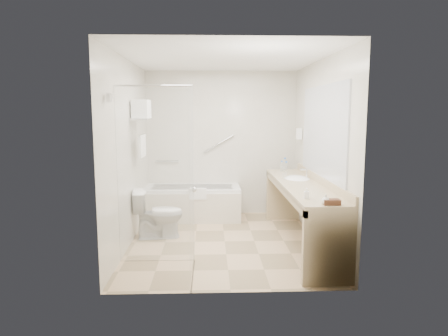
{
  "coord_description": "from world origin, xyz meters",
  "views": [
    {
      "loc": [
        -0.2,
        -5.39,
        1.8
      ],
      "look_at": [
        0.0,
        0.3,
        1.0
      ],
      "focal_mm": 32.0,
      "sensor_mm": 36.0,
      "label": 1
    }
  ],
  "objects_px": {
    "toilet": "(158,214)",
    "amenity_basket": "(331,202)",
    "water_bottle_left": "(286,168)",
    "vanity_counter": "(301,199)",
    "bathtub": "(193,203)"
  },
  "relations": [
    {
      "from": "amenity_basket",
      "to": "water_bottle_left",
      "type": "distance_m",
      "value": 2.16
    },
    {
      "from": "bathtub",
      "to": "amenity_basket",
      "type": "relative_size",
      "value": 9.44
    },
    {
      "from": "toilet",
      "to": "water_bottle_left",
      "type": "bearing_deg",
      "value": -81.44
    },
    {
      "from": "toilet",
      "to": "amenity_basket",
      "type": "bearing_deg",
      "value": -135.81
    },
    {
      "from": "amenity_basket",
      "to": "toilet",
      "type": "bearing_deg",
      "value": 140.9
    },
    {
      "from": "bathtub",
      "to": "vanity_counter",
      "type": "distance_m",
      "value": 2.09
    },
    {
      "from": "vanity_counter",
      "to": "toilet",
      "type": "bearing_deg",
      "value": 169.15
    },
    {
      "from": "toilet",
      "to": "water_bottle_left",
      "type": "xyz_separation_m",
      "value": [
        1.94,
        0.53,
        0.59
      ]
    },
    {
      "from": "amenity_basket",
      "to": "water_bottle_left",
      "type": "bearing_deg",
      "value": 91.62
    },
    {
      "from": "bathtub",
      "to": "toilet",
      "type": "xyz_separation_m",
      "value": [
        -0.45,
        -1.01,
        0.07
      ]
    },
    {
      "from": "water_bottle_left",
      "to": "amenity_basket",
      "type": "bearing_deg",
      "value": -88.38
    },
    {
      "from": "vanity_counter",
      "to": "water_bottle_left",
      "type": "xyz_separation_m",
      "value": [
        -0.03,
        0.91,
        0.3
      ]
    },
    {
      "from": "toilet",
      "to": "vanity_counter",
      "type": "bearing_deg",
      "value": -107.56
    },
    {
      "from": "vanity_counter",
      "to": "toilet",
      "type": "distance_m",
      "value": 2.03
    },
    {
      "from": "vanity_counter",
      "to": "toilet",
      "type": "height_order",
      "value": "vanity_counter"
    }
  ]
}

